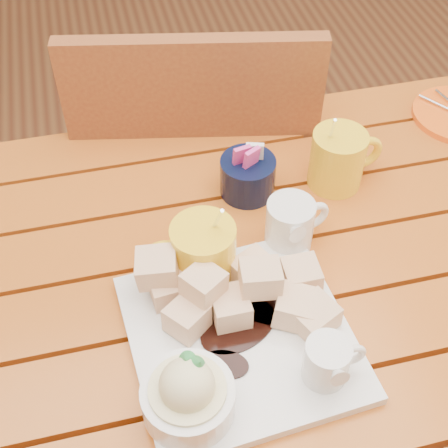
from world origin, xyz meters
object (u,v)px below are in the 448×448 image
object	(u,v)px
coffee_mug_right	(339,158)
dessert_plate	(230,339)
table	(234,325)
coffee_mug_left	(201,253)
chair_far	(198,180)

from	to	relation	value
coffee_mug_right	dessert_plate	bearing A→B (deg)	-138.26
table	dessert_plate	bearing A→B (deg)	-107.81
table	dessert_plate	xyz separation A→B (m)	(-0.03, -0.11, 0.14)
table	coffee_mug_left	xyz separation A→B (m)	(-0.04, 0.02, 0.16)
coffee_mug_left	chair_far	xyz separation A→B (m)	(0.08, 0.43, -0.28)
dessert_plate	chair_far	world-z (taller)	chair_far
table	dessert_plate	size ratio (longest dim) A/B	3.99
dessert_plate	chair_far	distance (m)	0.63
coffee_mug_right	chair_far	bearing A→B (deg)	114.79
coffee_mug_left	chair_far	size ratio (longest dim) A/B	0.16
table	coffee_mug_right	size ratio (longest dim) A/B	8.25
coffee_mug_right	coffee_mug_left	bearing A→B (deg)	-156.98
table	coffee_mug_left	distance (m)	0.17
table	coffee_mug_right	bearing A→B (deg)	37.89
dessert_plate	chair_far	size ratio (longest dim) A/B	0.32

